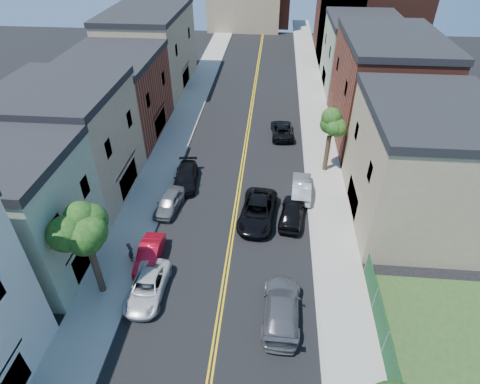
% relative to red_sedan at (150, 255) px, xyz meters
% --- Properties ---
extents(sidewalk_left, '(3.20, 100.00, 0.15)m').
position_rel_red_sedan_xyz_m(sidewalk_left, '(-2.40, 23.11, -0.60)').
color(sidewalk_left, gray).
rests_on(sidewalk_left, ground).
extents(sidewalk_right, '(3.20, 100.00, 0.15)m').
position_rel_red_sedan_xyz_m(sidewalk_right, '(13.40, 23.11, -0.60)').
color(sidewalk_right, gray).
rests_on(sidewalk_right, ground).
extents(curb_left, '(0.30, 100.00, 0.15)m').
position_rel_red_sedan_xyz_m(curb_left, '(-0.65, 23.11, -0.60)').
color(curb_left, gray).
rests_on(curb_left, ground).
extents(curb_right, '(0.30, 100.00, 0.15)m').
position_rel_red_sedan_xyz_m(curb_right, '(11.65, 23.11, -0.60)').
color(curb_right, gray).
rests_on(curb_right, ground).
extents(bldg_left_palegrn, '(9.00, 8.00, 8.50)m').
position_rel_red_sedan_xyz_m(bldg_left_palegrn, '(-8.50, -0.89, 3.57)').
color(bldg_left_palegrn, gray).
rests_on(bldg_left_palegrn, ground).
extents(bldg_left_tan_near, '(9.00, 10.00, 9.00)m').
position_rel_red_sedan_xyz_m(bldg_left_tan_near, '(-8.50, 8.11, 3.82)').
color(bldg_left_tan_near, '#998466').
rests_on(bldg_left_tan_near, ground).
extents(bldg_left_brick, '(9.00, 12.00, 8.00)m').
position_rel_red_sedan_xyz_m(bldg_left_brick, '(-8.50, 19.11, 3.32)').
color(bldg_left_brick, brown).
rests_on(bldg_left_brick, ground).
extents(bldg_left_tan_far, '(9.00, 16.00, 9.50)m').
position_rel_red_sedan_xyz_m(bldg_left_tan_far, '(-8.50, 33.11, 4.07)').
color(bldg_left_tan_far, '#998466').
rests_on(bldg_left_tan_far, ground).
extents(bldg_right_tan, '(9.00, 12.00, 9.00)m').
position_rel_red_sedan_xyz_m(bldg_right_tan, '(19.50, 7.11, 3.82)').
color(bldg_right_tan, '#998466').
rests_on(bldg_right_tan, ground).
extents(bldg_right_brick, '(9.00, 14.00, 10.00)m').
position_rel_red_sedan_xyz_m(bldg_right_brick, '(19.50, 21.11, 4.32)').
color(bldg_right_brick, brown).
rests_on(bldg_right_brick, ground).
extents(bldg_right_palegrn, '(9.00, 12.00, 8.50)m').
position_rel_red_sedan_xyz_m(bldg_right_palegrn, '(19.50, 35.11, 3.57)').
color(bldg_right_palegrn, gray).
rests_on(bldg_right_palegrn, ground).
extents(church, '(16.20, 14.20, 22.60)m').
position_rel_red_sedan_xyz_m(church, '(21.83, 50.18, 6.57)').
color(church, '#4C2319').
rests_on(church, ground).
extents(fence_right, '(0.04, 15.00, 1.90)m').
position_rel_red_sedan_xyz_m(fence_right, '(15.00, -7.39, 0.42)').
color(fence_right, '#143F1E').
rests_on(fence_right, sidewalk_right).
extents(tree_left_mid, '(5.20, 5.20, 9.29)m').
position_rel_red_sedan_xyz_m(tree_left_mid, '(-2.38, -2.88, 5.91)').
color(tree_left_mid, '#38251C').
rests_on(tree_left_mid, sidewalk_left).
extents(tree_right_far, '(4.40, 4.40, 8.03)m').
position_rel_red_sedan_xyz_m(tree_right_far, '(13.42, 13.11, 5.08)').
color(tree_right_far, '#38251C').
rests_on(tree_right_far, sidewalk_right).
extents(red_sedan, '(1.49, 4.12, 1.35)m').
position_rel_red_sedan_xyz_m(red_sedan, '(0.00, 0.00, 0.00)').
color(red_sedan, red).
rests_on(red_sedan, ground).
extents(white_pickup, '(2.27, 4.81, 1.33)m').
position_rel_red_sedan_xyz_m(white_pickup, '(0.66, -2.86, -0.01)').
color(white_pickup, silver).
rests_on(white_pickup, ground).
extents(grey_car_left, '(2.20, 4.31, 1.41)m').
position_rel_red_sedan_xyz_m(grey_car_left, '(0.00, 6.00, 0.03)').
color(grey_car_left, '#5B5F63').
rests_on(grey_car_left, ground).
extents(black_car_left, '(2.43, 5.09, 1.43)m').
position_rel_red_sedan_xyz_m(black_car_left, '(0.64, 9.75, 0.04)').
color(black_car_left, black).
rests_on(black_car_left, ground).
extents(grey_car_right, '(2.43, 5.63, 1.61)m').
position_rel_red_sedan_xyz_m(grey_car_right, '(9.30, -3.85, 0.13)').
color(grey_car_right, '#505257').
rests_on(grey_car_right, ground).
extents(black_car_right, '(2.49, 4.86, 1.58)m').
position_rel_red_sedan_xyz_m(black_car_right, '(10.14, 5.52, 0.12)').
color(black_car_right, black).
rests_on(black_car_right, ground).
extents(silver_car_right, '(1.86, 4.70, 1.52)m').
position_rel_red_sedan_xyz_m(silver_car_right, '(11.00, 9.05, 0.09)').
color(silver_car_right, '#B2B4BA').
rests_on(silver_car_right, ground).
extents(dark_car_right_far, '(2.62, 5.07, 1.37)m').
position_rel_red_sedan_xyz_m(dark_car_right_far, '(9.30, 19.86, 0.01)').
color(dark_car_right_far, black).
rests_on(dark_car_right_far, ground).
extents(black_suv_lane, '(3.24, 6.08, 1.62)m').
position_rel_red_sedan_xyz_m(black_suv_lane, '(7.37, 5.34, 0.14)').
color(black_suv_lane, black).
rests_on(black_suv_lane, ground).
extents(pedestrian_left, '(0.51, 0.66, 1.60)m').
position_rel_red_sedan_xyz_m(pedestrian_left, '(-1.29, -0.09, 0.27)').
color(pedestrian_left, '#29272F').
rests_on(pedestrian_left, sidewalk_left).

